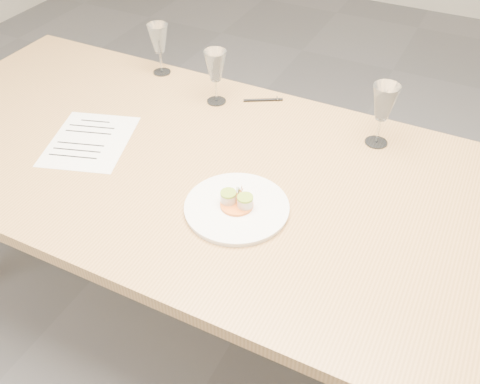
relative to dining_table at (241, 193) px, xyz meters
The scene contains 8 objects.
ground 0.68m from the dining_table, ahead, with size 7.00×7.00×0.00m, color slate.
dining_table is the anchor object (origin of this frame).
dinner_plate 0.17m from the dining_table, 68.35° to the right, with size 0.29×0.29×0.08m.
recipe_sheet 0.53m from the dining_table, behind, with size 0.33×0.37×0.00m.
ballpoint_pen 0.44m from the dining_table, 106.12° to the left, with size 0.13×0.08×0.01m.
wine_glass_0 0.74m from the dining_table, 142.30° to the left, with size 0.08×0.08×0.19m.
wine_glass_1 0.48m from the dining_table, 128.44° to the left, with size 0.08×0.08×0.19m.
wine_glass_2 0.51m from the dining_table, 48.01° to the left, with size 0.08×0.08×0.21m.
Camera 1 is at (0.55, -1.11, 1.75)m, focal length 40.00 mm.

